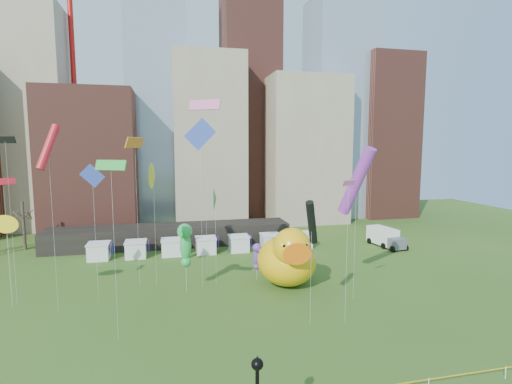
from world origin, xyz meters
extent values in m
cube|color=gray|center=(-30.00, 62.00, 21.00)|extent=(14.00, 12.00, 42.00)
cube|color=brown|center=(-18.00, 56.00, 13.00)|extent=(16.00, 14.00, 26.00)
cube|color=#8C9EB2|center=(-6.00, 64.00, 27.50)|extent=(12.00, 12.00, 55.00)
cube|color=gray|center=(4.00, 60.00, 17.00)|extent=(14.00, 14.00, 34.00)
cube|color=brown|center=(14.00, 66.00, 34.00)|extent=(12.00, 12.00, 68.00)
cube|color=gray|center=(24.00, 58.00, 15.00)|extent=(16.00, 14.00, 30.00)
cube|color=#8C9EB2|center=(34.00, 62.00, 24.00)|extent=(14.00, 12.00, 48.00)
cube|color=brown|center=(44.00, 60.00, 18.00)|extent=(12.00, 12.00, 36.00)
cylinder|color=red|center=(-22.00, 64.00, 38.00)|extent=(1.00, 1.00, 76.00)
cylinder|color=red|center=(30.00, 64.00, 38.00)|extent=(1.00, 1.00, 76.00)
cube|color=black|center=(-4.00, 42.00, 1.60)|extent=(38.00, 6.00, 3.20)
cube|color=white|center=(-14.00, 36.00, 1.10)|extent=(2.80, 2.80, 2.20)
cube|color=red|center=(-12.20, 36.00, 1.60)|extent=(0.08, 1.40, 1.60)
cube|color=white|center=(-9.00, 36.00, 1.10)|extent=(2.80, 2.80, 2.20)
cube|color=red|center=(-7.20, 36.00, 1.60)|extent=(0.08, 1.40, 1.60)
cube|color=white|center=(-4.00, 36.00, 1.10)|extent=(2.80, 2.80, 2.20)
cube|color=red|center=(-2.20, 36.00, 1.60)|extent=(0.08, 1.40, 1.60)
cube|color=white|center=(1.00, 36.00, 1.10)|extent=(2.80, 2.80, 2.20)
cube|color=red|center=(2.80, 36.00, 1.60)|extent=(0.08, 1.40, 1.60)
cube|color=white|center=(6.00, 36.00, 1.10)|extent=(2.80, 2.80, 2.20)
cube|color=red|center=(7.80, 36.00, 1.60)|extent=(0.08, 1.40, 1.60)
cube|color=white|center=(11.00, 36.00, 1.10)|extent=(2.80, 2.80, 2.20)
cube|color=red|center=(12.80, 36.00, 1.60)|extent=(0.08, 1.40, 1.60)
cube|color=white|center=(16.00, 36.00, 1.10)|extent=(2.80, 2.80, 2.20)
cube|color=red|center=(17.80, 36.00, 1.60)|extent=(0.08, 1.40, 1.60)
cylinder|color=#382B21|center=(-26.00, 44.00, 3.75)|extent=(0.44, 0.44, 7.50)
cylinder|color=white|center=(12.00, 0.00, 0.45)|extent=(0.06, 0.06, 0.90)
cylinder|color=white|center=(18.00, 0.00, 0.45)|extent=(0.06, 0.06, 0.90)
ellipsoid|color=#F4B30C|center=(8.82, 20.85, 2.78)|extent=(7.33, 8.41, 5.57)
ellipsoid|color=#F4B30C|center=(9.06, 23.92, 2.64)|extent=(1.95, 1.57, 2.26)
sphere|color=#F4B30C|center=(8.63, 18.37, 5.02)|extent=(4.50, 4.50, 4.19)
cone|color=orange|center=(8.49, 16.59, 4.88)|extent=(2.44, 2.06, 2.30)
sphere|color=white|center=(7.39, 17.31, 5.58)|extent=(0.75, 0.75, 0.75)
sphere|color=white|center=(9.69, 17.13, 5.58)|extent=(0.75, 0.75, 0.75)
sphere|color=black|center=(7.36, 16.95, 5.58)|extent=(0.38, 0.38, 0.38)
sphere|color=black|center=(9.66, 16.77, 5.58)|extent=(0.38, 0.38, 0.38)
ellipsoid|color=white|center=(7.86, 22.48, 1.28)|extent=(4.09, 4.43, 2.56)
ellipsoid|color=white|center=(8.31, 23.82, 1.21)|extent=(1.01, 0.89, 1.04)
sphere|color=white|center=(7.50, 21.39, 2.31)|extent=(2.43, 2.43, 1.92)
cone|color=orange|center=(7.24, 20.61, 2.25)|extent=(1.28, 1.16, 1.06)
sphere|color=white|center=(6.83, 21.06, 2.57)|extent=(0.35, 0.35, 0.35)
sphere|color=white|center=(7.84, 20.72, 2.57)|extent=(0.35, 0.35, 0.35)
sphere|color=black|center=(6.78, 20.90, 2.57)|extent=(0.17, 0.17, 0.17)
sphere|color=black|center=(7.79, 20.57, 2.57)|extent=(0.17, 0.17, 0.17)
cylinder|color=silver|center=(-2.55, 21.01, 2.56)|extent=(0.03, 0.03, 5.13)
ellipsoid|color=green|center=(-2.55, 21.01, 5.13)|extent=(1.54, 1.43, 3.14)
sphere|color=green|center=(-2.55, 20.86, 6.80)|extent=(2.12, 2.12, 1.60)
cone|color=green|center=(-2.55, 20.14, 6.72)|extent=(0.92, 1.14, 0.56)
sphere|color=green|center=(-2.55, 21.06, 3.33)|extent=(1.12, 1.12, 1.12)
cylinder|color=silver|center=(5.77, 22.88, 1.43)|extent=(0.03, 0.03, 2.86)
ellipsoid|color=#5F39AD|center=(5.77, 22.88, 2.86)|extent=(0.86, 0.72, 2.09)
sphere|color=#5F39AD|center=(5.77, 22.73, 3.98)|extent=(1.13, 1.13, 1.07)
cone|color=#5F39AD|center=(5.77, 22.25, 3.93)|extent=(0.41, 0.69, 0.37)
sphere|color=#5F39AD|center=(5.77, 22.93, 1.66)|extent=(0.75, 0.75, 0.75)
sphere|color=black|center=(-0.15, -3.20, 5.31)|extent=(0.60, 0.60, 0.60)
cone|color=black|center=(-0.15, -3.20, 5.63)|extent=(0.21, 0.21, 0.27)
cube|color=white|center=(29.15, 34.30, 1.59)|extent=(3.18, 5.43, 2.56)
cube|color=#595960|center=(29.63, 31.05, 1.08)|extent=(2.60, 2.17, 1.64)
cylinder|color=black|center=(28.15, 32.29, 0.46)|extent=(0.39, 0.95, 0.92)
cylinder|color=black|center=(30.69, 32.66, 0.46)|extent=(0.39, 0.95, 0.92)
cylinder|color=black|center=(27.65, 35.74, 0.46)|extent=(0.39, 0.95, 0.92)
cylinder|color=black|center=(30.18, 36.11, 0.46)|extent=(0.39, 0.95, 0.92)
cylinder|color=silver|center=(-19.84, 21.45, 6.21)|extent=(0.02, 0.02, 12.41)
cube|color=red|center=(-19.84, 21.45, 12.41)|extent=(1.94, 1.45, 0.66)
cylinder|color=silver|center=(11.06, 10.26, 6.34)|extent=(0.02, 0.02, 12.68)
cube|color=pink|center=(11.06, 10.26, 12.68)|extent=(1.57, 0.94, 0.51)
cylinder|color=silver|center=(7.83, 10.52, 4.64)|extent=(0.02, 0.02, 9.28)
cylinder|color=black|center=(7.83, 10.52, 9.28)|extent=(1.94, 2.37, 4.08)
cylinder|color=silver|center=(-8.52, 11.60, 7.17)|extent=(0.02, 0.02, 14.34)
cube|color=green|center=(-8.52, 11.60, 14.34)|extent=(2.55, 1.59, 0.82)
cylinder|color=silver|center=(-19.47, 20.38, 4.21)|extent=(0.02, 0.02, 8.42)
cone|color=yellow|center=(-19.47, 20.38, 8.42)|extent=(1.78, 0.69, 1.79)
cylinder|color=silver|center=(-0.70, 21.90, 8.57)|extent=(0.02, 0.02, 17.14)
cube|color=blue|center=(-0.70, 21.90, 17.14)|extent=(3.50, 0.42, 3.52)
cylinder|color=silver|center=(14.40, 15.26, 6.16)|extent=(0.02, 0.02, 12.32)
cylinder|color=purple|center=(14.40, 15.26, 12.32)|extent=(3.02, 4.30, 7.16)
cylinder|color=silver|center=(-14.84, 18.54, 7.88)|extent=(0.02, 0.02, 15.75)
cylinder|color=red|center=(-14.84, 18.54, 15.75)|extent=(2.21, 2.39, 4.30)
cylinder|color=silver|center=(0.07, 24.59, 10.26)|extent=(0.02, 0.02, 20.53)
cube|color=pink|center=(0.07, 24.59, 20.53)|extent=(3.54, 2.52, 1.18)
cylinder|color=silver|center=(-19.31, 21.21, 8.22)|extent=(0.02, 0.02, 16.45)
cube|color=black|center=(-19.31, 21.21, 16.45)|extent=(2.15, 1.18, 0.69)
cylinder|color=silver|center=(0.84, 22.01, 5.00)|extent=(0.02, 0.02, 10.00)
cone|color=green|center=(0.84, 22.01, 10.00)|extent=(0.64, 2.46, 2.44)
cylinder|color=silver|center=(-5.80, 23.86, 6.29)|extent=(0.02, 0.02, 12.59)
cone|color=yellow|center=(-5.80, 23.86, 12.59)|extent=(0.67, 2.88, 2.86)
cylinder|color=silver|center=(-11.48, 20.23, 6.47)|extent=(0.02, 0.02, 12.94)
cube|color=blue|center=(-11.48, 20.23, 12.94)|extent=(2.24, 0.91, 2.40)
cylinder|color=silver|center=(-7.67, 24.02, 8.11)|extent=(0.02, 0.02, 16.23)
cube|color=orange|center=(-7.67, 24.02, 16.23)|extent=(1.86, 3.78, 1.17)
camera|label=1|loc=(-4.08, -20.25, 15.78)|focal=27.00mm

